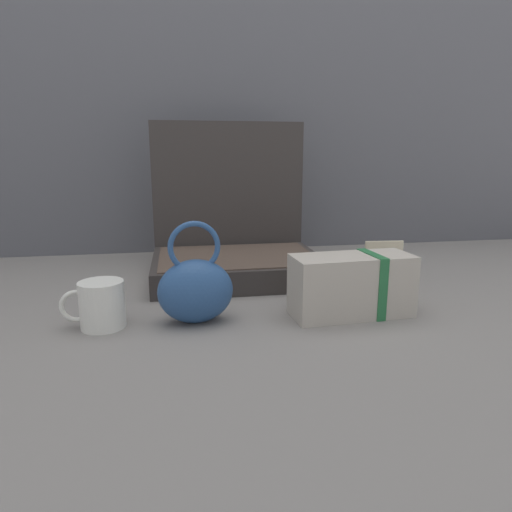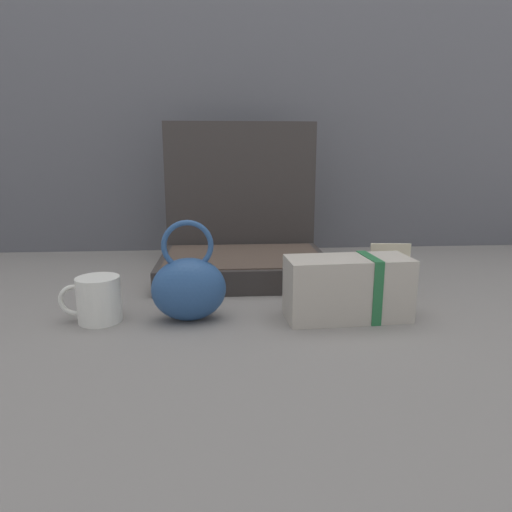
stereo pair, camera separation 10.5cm
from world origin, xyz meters
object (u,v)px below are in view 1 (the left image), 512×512
at_px(teal_pouch_handbag, 196,289).
at_px(info_card_left, 383,265).
at_px(open_suitcase, 234,242).
at_px(cream_toiletry_bag, 353,285).
at_px(coffee_mug, 101,305).

bearing_deg(teal_pouch_handbag, info_card_left, 17.84).
distance_m(open_suitcase, cream_toiletry_bag, 0.44).
relative_size(open_suitcase, teal_pouch_handbag, 2.18).
height_order(open_suitcase, teal_pouch_handbag, open_suitcase).
height_order(coffee_mug, info_card_left, info_card_left).
distance_m(teal_pouch_handbag, coffee_mug, 0.19).
distance_m(open_suitcase, info_card_left, 0.41).
bearing_deg(coffee_mug, open_suitcase, 49.56).
bearing_deg(teal_pouch_handbag, cream_toiletry_bag, -2.22).
relative_size(open_suitcase, info_card_left, 3.68).
bearing_deg(info_card_left, cream_toiletry_bag, -126.02).
bearing_deg(info_card_left, coffee_mug, -161.84).
relative_size(cream_toiletry_bag, coffee_mug, 2.09).
bearing_deg(teal_pouch_handbag, coffee_mug, 178.60).
distance_m(coffee_mug, info_card_left, 0.68).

